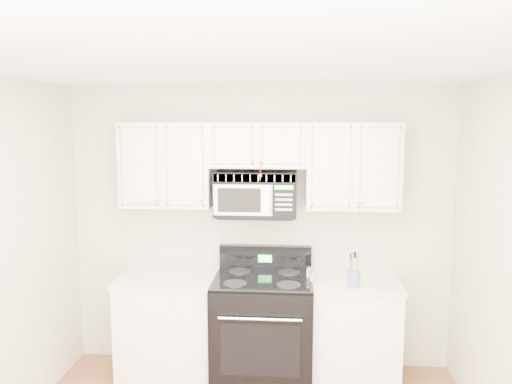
# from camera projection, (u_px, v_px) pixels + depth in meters

# --- Properties ---
(room) EXTENTS (3.51, 3.51, 2.61)m
(room) POSITION_uv_depth(u_px,v_px,m) (238.00, 290.00, 2.90)
(room) COLOR #975F3C
(room) RESTS_ON ground
(base_cabinet_left) EXTENTS (0.86, 0.65, 0.92)m
(base_cabinet_left) POSITION_uv_depth(u_px,v_px,m) (169.00, 329.00, 4.50)
(base_cabinet_left) COLOR white
(base_cabinet_left) RESTS_ON ground
(base_cabinet_right) EXTENTS (0.86, 0.65, 0.92)m
(base_cabinet_right) POSITION_uv_depth(u_px,v_px,m) (348.00, 334.00, 4.37)
(base_cabinet_right) COLOR white
(base_cabinet_right) RESTS_ON ground
(range) EXTENTS (0.85, 0.77, 1.14)m
(range) POSITION_uv_depth(u_px,v_px,m) (263.00, 327.00, 4.38)
(range) COLOR black
(range) RESTS_ON ground
(upper_cabinets) EXTENTS (2.44, 0.37, 0.75)m
(upper_cabinets) POSITION_uv_depth(u_px,v_px,m) (259.00, 161.00, 4.38)
(upper_cabinets) COLOR white
(upper_cabinets) RESTS_ON ground
(microwave) EXTENTS (0.72, 0.41, 0.40)m
(microwave) POSITION_uv_depth(u_px,v_px,m) (256.00, 194.00, 4.40)
(microwave) COLOR black
(microwave) RESTS_ON ground
(utensil_crock) EXTENTS (0.11, 0.11, 0.29)m
(utensil_crock) POSITION_uv_depth(u_px,v_px,m) (354.00, 278.00, 4.13)
(utensil_crock) COLOR gray
(utensil_crock) RESTS_ON base_cabinet_right
(shaker_salt) EXTENTS (0.05, 0.05, 0.11)m
(shaker_salt) POSITION_uv_depth(u_px,v_px,m) (309.00, 273.00, 4.33)
(shaker_salt) COLOR #ADAFBF
(shaker_salt) RESTS_ON base_cabinet_right
(shaker_pepper) EXTENTS (0.04, 0.04, 0.10)m
(shaker_pepper) POSITION_uv_depth(u_px,v_px,m) (312.00, 277.00, 4.23)
(shaker_pepper) COLOR #ADAFBF
(shaker_pepper) RESTS_ON base_cabinet_right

